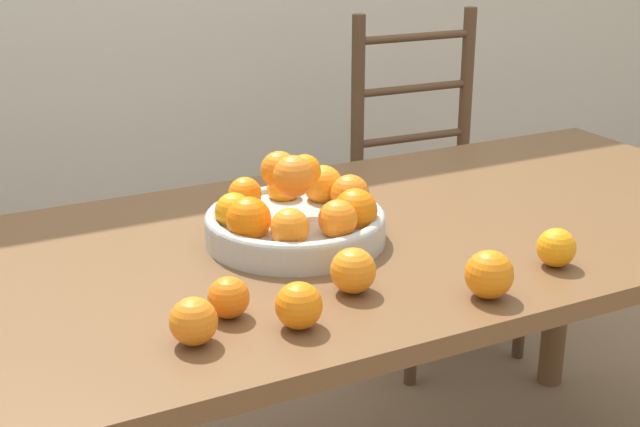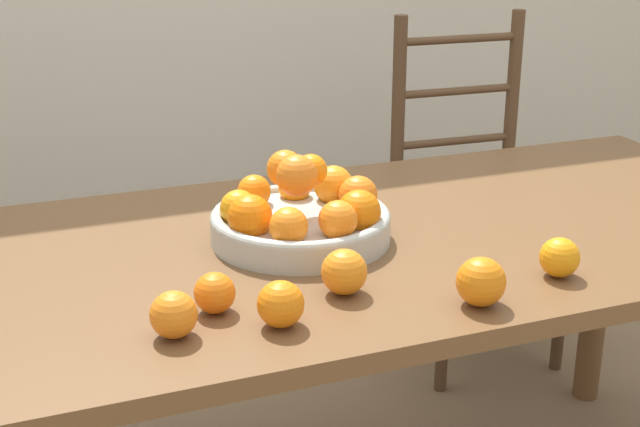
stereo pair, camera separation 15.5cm
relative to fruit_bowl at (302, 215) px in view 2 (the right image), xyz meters
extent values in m
cube|color=brown|center=(0.12, -0.02, -0.07)|extent=(1.86, 0.84, 0.03)
cylinder|color=brown|center=(0.97, 0.32, -0.44)|extent=(0.07, 0.07, 0.70)
cylinder|color=#B2B7B2|center=(0.00, 0.00, -0.03)|extent=(0.34, 0.34, 0.05)
torus|color=#B2B7B2|center=(0.00, 0.00, 0.00)|extent=(0.34, 0.34, 0.02)
sphere|color=orange|center=(0.11, 0.01, 0.02)|extent=(0.07, 0.07, 0.07)
sphere|color=orange|center=(0.09, 0.07, 0.03)|extent=(0.08, 0.08, 0.08)
sphere|color=orange|center=(0.03, 0.11, 0.02)|extent=(0.06, 0.06, 0.06)
sphere|color=orange|center=(-0.06, 0.10, 0.02)|extent=(0.06, 0.06, 0.06)
sphere|color=orange|center=(-0.11, 0.03, 0.02)|extent=(0.07, 0.07, 0.07)
sphere|color=orange|center=(-0.11, -0.03, 0.02)|extent=(0.08, 0.08, 0.08)
sphere|color=orange|center=(-0.06, -0.10, 0.02)|extent=(0.07, 0.07, 0.07)
sphere|color=orange|center=(0.03, -0.11, 0.02)|extent=(0.07, 0.07, 0.07)
sphere|color=orange|center=(0.08, -0.07, 0.02)|extent=(0.08, 0.08, 0.08)
sphere|color=orange|center=(0.02, 0.01, 0.08)|extent=(0.06, 0.06, 0.06)
sphere|color=orange|center=(-0.02, 0.02, 0.09)|extent=(0.07, 0.07, 0.07)
sphere|color=orange|center=(-0.02, -0.03, 0.09)|extent=(0.08, 0.08, 0.08)
sphere|color=orange|center=(-0.30, -0.29, -0.02)|extent=(0.07, 0.07, 0.07)
sphere|color=orange|center=(0.17, -0.36, -0.01)|extent=(0.08, 0.08, 0.08)
sphere|color=orange|center=(-0.02, -0.24, -0.01)|extent=(0.08, 0.08, 0.08)
sphere|color=orange|center=(-0.23, -0.23, -0.02)|extent=(0.07, 0.07, 0.07)
sphere|color=orange|center=(0.35, -0.31, -0.02)|extent=(0.07, 0.07, 0.07)
sphere|color=orange|center=(-0.15, -0.31, -0.01)|extent=(0.07, 0.07, 0.07)
cylinder|color=#513823|center=(0.60, 0.50, -0.55)|extent=(0.04, 0.04, 0.46)
cylinder|color=#513823|center=(0.98, 0.48, -0.55)|extent=(0.04, 0.04, 0.46)
cylinder|color=#513823|center=(0.61, 0.85, -0.28)|extent=(0.04, 0.04, 1.01)
cylinder|color=#513823|center=(0.99, 0.84, -0.28)|extent=(0.04, 0.04, 1.01)
cube|color=#513823|center=(0.80, 0.67, -0.31)|extent=(0.44, 0.42, 0.04)
cylinder|color=#513823|center=(0.80, 0.85, -0.16)|extent=(0.38, 0.04, 0.02)
cylinder|color=#513823|center=(0.80, 0.85, 0.00)|extent=(0.38, 0.04, 0.02)
cylinder|color=#513823|center=(0.80, 0.85, 0.15)|extent=(0.38, 0.04, 0.02)
camera|label=1|loc=(-0.67, -1.39, 0.57)|focal=50.00mm
camera|label=2|loc=(-0.53, -1.46, 0.57)|focal=50.00mm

